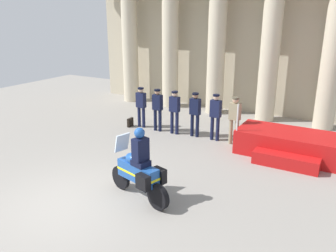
{
  "coord_description": "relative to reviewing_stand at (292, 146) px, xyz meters",
  "views": [
    {
      "loc": [
        5.9,
        -5.19,
        4.44
      ],
      "look_at": [
        0.83,
        3.57,
        1.16
      ],
      "focal_mm": 36.93,
      "sensor_mm": 36.0,
      "label": 1
    }
  ],
  "objects": [
    {
      "name": "ground_plane",
      "position": [
        -4.16,
        -5.87,
        -0.38
      ],
      "size": [
        28.0,
        28.0,
        0.0
      ],
      "primitive_type": "plane",
      "color": "gray"
    },
    {
      "name": "colonnade_backdrop",
      "position": [
        -4.3,
        4.24,
        2.94
      ],
      "size": [
        13.88,
        1.65,
        6.14
      ],
      "color": "#B6AB91",
      "rests_on": "ground_plane"
    },
    {
      "name": "reviewing_stand",
      "position": [
        0.0,
        0.0,
        0.0
      ],
      "size": [
        3.55,
        2.06,
        1.7
      ],
      "color": "#B71414",
      "rests_on": "ground_plane"
    },
    {
      "name": "officer_in_row_0",
      "position": [
        -6.01,
        0.15,
        0.59
      ],
      "size": [
        0.4,
        0.25,
        1.65
      ],
      "rotation": [
        0.0,
        0.0,
        3.06
      ],
      "color": "#141938",
      "rests_on": "ground_plane"
    },
    {
      "name": "officer_in_row_1",
      "position": [
        -5.18,
        0.07,
        0.61
      ],
      "size": [
        0.4,
        0.25,
        1.68
      ],
      "rotation": [
        0.0,
        0.0,
        3.06
      ],
      "color": "black",
      "rests_on": "ground_plane"
    },
    {
      "name": "officer_in_row_2",
      "position": [
        -4.43,
        0.09,
        0.61
      ],
      "size": [
        0.4,
        0.25,
        1.69
      ],
      "rotation": [
        0.0,
        0.0,
        3.06
      ],
      "color": "#141938",
      "rests_on": "ground_plane"
    },
    {
      "name": "officer_in_row_3",
      "position": [
        -3.61,
        0.2,
        0.61
      ],
      "size": [
        0.4,
        0.25,
        1.69
      ],
      "rotation": [
        0.0,
        0.0,
        3.06
      ],
      "color": "black",
      "rests_on": "ground_plane"
    },
    {
      "name": "officer_in_row_4",
      "position": [
        -2.79,
        0.2,
        0.64
      ],
      "size": [
        0.4,
        0.25,
        1.73
      ],
      "rotation": [
        0.0,
        0.0,
        3.06
      ],
      "color": "#141938",
      "rests_on": "ground_plane"
    },
    {
      "name": "officer_in_row_5",
      "position": [
        -2.05,
        0.15,
        0.64
      ],
      "size": [
        0.4,
        0.25,
        1.72
      ],
      "rotation": [
        0.0,
        0.0,
        3.06
      ],
      "color": "gray",
      "rests_on": "ground_plane"
    },
    {
      "name": "motorcycle_with_rider",
      "position": [
        -2.73,
        -4.73,
        0.41
      ],
      "size": [
        2.05,
        0.89,
        1.9
      ],
      "rotation": [
        0.0,
        0.0,
        2.87
      ],
      "color": "black",
      "rests_on": "ground_plane"
    },
    {
      "name": "briefcase_on_ground",
      "position": [
        -6.44,
        -0.04,
        -0.2
      ],
      "size": [
        0.1,
        0.32,
        0.36
      ],
      "primitive_type": "cube",
      "color": "black",
      "rests_on": "ground_plane"
    }
  ]
}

